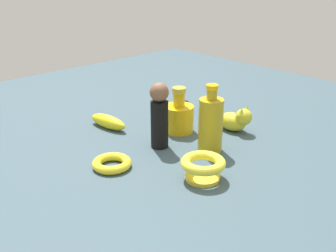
{
  "coord_description": "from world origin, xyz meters",
  "views": [
    {
      "loc": [
        0.83,
        -0.78,
        0.52
      ],
      "look_at": [
        0.0,
        0.0,
        0.05
      ],
      "focal_mm": 44.16,
      "sensor_mm": 36.0,
      "label": 1
    }
  ],
  "objects_px": {
    "person_figure_adult": "(159,115)",
    "bowl": "(203,166)",
    "banana": "(108,122)",
    "cat_figurine": "(236,120)",
    "nail_polish_jar": "(183,107)",
    "bottle_tall": "(211,124)",
    "bottle_short": "(179,116)",
    "bangle": "(112,163)"
  },
  "relations": [
    {
      "from": "person_figure_adult",
      "to": "bowl",
      "type": "bearing_deg",
      "value": -13.35
    },
    {
      "from": "banana",
      "to": "cat_figurine",
      "type": "relative_size",
      "value": 1.15
    },
    {
      "from": "bowl",
      "to": "nail_polish_jar",
      "type": "distance_m",
      "value": 0.49
    },
    {
      "from": "banana",
      "to": "bottle_tall",
      "type": "relative_size",
      "value": 0.76
    },
    {
      "from": "bowl",
      "to": "person_figure_adult",
      "type": "bearing_deg",
      "value": 166.65
    },
    {
      "from": "bowl",
      "to": "person_figure_adult",
      "type": "height_order",
      "value": "person_figure_adult"
    },
    {
      "from": "bottle_tall",
      "to": "cat_figurine",
      "type": "xyz_separation_m",
      "value": [
        -0.04,
        0.17,
        -0.04
      ]
    },
    {
      "from": "bottle_short",
      "to": "person_figure_adult",
      "type": "bearing_deg",
      "value": -69.69
    },
    {
      "from": "bottle_tall",
      "to": "bangle",
      "type": "bearing_deg",
      "value": -111.71
    },
    {
      "from": "person_figure_adult",
      "to": "cat_figurine",
      "type": "bearing_deg",
      "value": 73.05
    },
    {
      "from": "nail_polish_jar",
      "to": "bowl",
      "type": "bearing_deg",
      "value": -39.5
    },
    {
      "from": "bowl",
      "to": "person_figure_adult",
      "type": "relative_size",
      "value": 0.58
    },
    {
      "from": "banana",
      "to": "cat_figurine",
      "type": "distance_m",
      "value": 0.41
    },
    {
      "from": "bowl",
      "to": "nail_polish_jar",
      "type": "xyz_separation_m",
      "value": [
        -0.38,
        0.31,
        -0.02
      ]
    },
    {
      "from": "bottle_tall",
      "to": "person_figure_adult",
      "type": "xyz_separation_m",
      "value": [
        -0.12,
        -0.09,
        0.02
      ]
    },
    {
      "from": "bangle",
      "to": "bottle_tall",
      "type": "bearing_deg",
      "value": 68.29
    },
    {
      "from": "bowl",
      "to": "bottle_short",
      "type": "height_order",
      "value": "bottle_short"
    },
    {
      "from": "bowl",
      "to": "bottle_tall",
      "type": "relative_size",
      "value": 0.57
    },
    {
      "from": "banana",
      "to": "bowl",
      "type": "distance_m",
      "value": 0.44
    },
    {
      "from": "bowl",
      "to": "bottle_tall",
      "type": "bearing_deg",
      "value": 125.59
    },
    {
      "from": "banana",
      "to": "bottle_short",
      "type": "relative_size",
      "value": 1.03
    },
    {
      "from": "banana",
      "to": "nail_polish_jar",
      "type": "bearing_deg",
      "value": -109.5
    },
    {
      "from": "bangle",
      "to": "person_figure_adult",
      "type": "relative_size",
      "value": 0.54
    },
    {
      "from": "cat_figurine",
      "to": "nail_polish_jar",
      "type": "distance_m",
      "value": 0.24
    },
    {
      "from": "bottle_tall",
      "to": "person_figure_adult",
      "type": "relative_size",
      "value": 1.01
    },
    {
      "from": "bangle",
      "to": "bowl",
      "type": "bearing_deg",
      "value": 31.69
    },
    {
      "from": "bottle_short",
      "to": "cat_figurine",
      "type": "xyz_separation_m",
      "value": [
        0.12,
        0.13,
        -0.01
      ]
    },
    {
      "from": "banana",
      "to": "bottle_tall",
      "type": "height_order",
      "value": "bottle_tall"
    },
    {
      "from": "cat_figurine",
      "to": "person_figure_adult",
      "type": "xyz_separation_m",
      "value": [
        -0.08,
        -0.26,
        0.06
      ]
    },
    {
      "from": "nail_polish_jar",
      "to": "person_figure_adult",
      "type": "bearing_deg",
      "value": -58.22
    },
    {
      "from": "cat_figurine",
      "to": "bottle_short",
      "type": "bearing_deg",
      "value": -133.04
    },
    {
      "from": "banana",
      "to": "cat_figurine",
      "type": "bearing_deg",
      "value": -144.44
    },
    {
      "from": "bowl",
      "to": "bottle_short",
      "type": "distance_m",
      "value": 0.32
    },
    {
      "from": "banana",
      "to": "bangle",
      "type": "bearing_deg",
      "value": 138.79
    },
    {
      "from": "bottle_tall",
      "to": "bottle_short",
      "type": "height_order",
      "value": "bottle_tall"
    },
    {
      "from": "bottle_short",
      "to": "nail_polish_jar",
      "type": "bearing_deg",
      "value": 130.16
    },
    {
      "from": "bottle_tall",
      "to": "bottle_short",
      "type": "relative_size",
      "value": 1.35
    },
    {
      "from": "bottle_short",
      "to": "nail_polish_jar",
      "type": "xyz_separation_m",
      "value": [
        -0.12,
        0.14,
        -0.03
      ]
    },
    {
      "from": "banana",
      "to": "bottle_tall",
      "type": "bearing_deg",
      "value": -168.98
    },
    {
      "from": "banana",
      "to": "bottle_short",
      "type": "distance_m",
      "value": 0.23
    },
    {
      "from": "bangle",
      "to": "bottle_short",
      "type": "distance_m",
      "value": 0.31
    },
    {
      "from": "person_figure_adult",
      "to": "bangle",
      "type": "bearing_deg",
      "value": -86.82
    }
  ]
}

